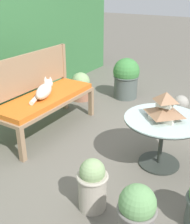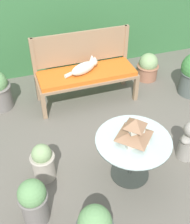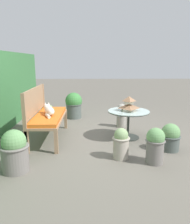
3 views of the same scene
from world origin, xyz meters
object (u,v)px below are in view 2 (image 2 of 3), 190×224
at_px(potted_plant_hedge_corner, 43,162).
at_px(potted_plant_patio_mid, 34,201).
at_px(patio_table, 133,147).
at_px(cat, 84,68).
at_px(garden_bust, 189,141).
at_px(potted_plant_table_far, 148,67).
at_px(pagoda_birdhouse, 135,131).
at_px(garden_bench, 87,76).

distance_m(potted_plant_hedge_corner, potted_plant_patio_mid, 0.51).
bearing_deg(patio_table, cat, 92.74).
xyz_separation_m(patio_table, garden_bust, (0.75, 0.03, -0.17)).
height_order(potted_plant_patio_mid, potted_plant_table_far, potted_plant_patio_mid).
height_order(patio_table, potted_plant_patio_mid, patio_table).
xyz_separation_m(pagoda_birdhouse, potted_plant_patio_mid, (-1.10, -0.21, -0.38)).
bearing_deg(cat, garden_bench, -2.02).
xyz_separation_m(patio_table, potted_plant_patio_mid, (-1.10, -0.21, -0.15)).
xyz_separation_m(patio_table, potted_plant_hedge_corner, (-0.93, 0.27, -0.19)).
relative_size(garden_bench, potted_plant_hedge_corner, 3.00).
bearing_deg(potted_plant_hedge_corner, cat, 55.52).
bearing_deg(garden_bench, potted_plant_hedge_corner, -125.39).
bearing_deg(potted_plant_hedge_corner, potted_plant_table_far, 36.54).
relative_size(garden_bench, potted_plant_table_far, 3.18).
xyz_separation_m(patio_table, pagoda_birdhouse, (0.00, -0.00, 0.23)).
distance_m(potted_plant_patio_mid, potted_plant_table_far, 2.97).
height_order(cat, patio_table, cat).
bearing_deg(garden_bench, cat, -158.58).
height_order(pagoda_birdhouse, potted_plant_hedge_corner, pagoda_birdhouse).
bearing_deg(garden_bust, potted_plant_table_far, 57.85).
height_order(potted_plant_hedge_corner, potted_plant_patio_mid, potted_plant_patio_mid).
distance_m(garden_bench, potted_plant_hedge_corner, 1.56).
distance_m(patio_table, potted_plant_hedge_corner, 0.98).
distance_m(cat, potted_plant_table_far, 1.27).
bearing_deg(potted_plant_hedge_corner, patio_table, -16.13).
distance_m(garden_bench, pagoda_birdhouse, 1.55).
height_order(potted_plant_hedge_corner, potted_plant_table_far, potted_plant_hedge_corner).
relative_size(patio_table, potted_plant_hedge_corner, 1.64).
height_order(patio_table, garden_bust, patio_table).
distance_m(potted_plant_hedge_corner, potted_plant_table_far, 2.54).
height_order(garden_bench, pagoda_birdhouse, pagoda_birdhouse).
height_order(garden_bust, potted_plant_hedge_corner, garden_bust).
relative_size(cat, garden_bust, 0.98).
bearing_deg(pagoda_birdhouse, potted_plant_patio_mid, -169.27).
bearing_deg(potted_plant_table_far, potted_plant_patio_mid, -138.05).
relative_size(potted_plant_patio_mid, potted_plant_table_far, 1.17).
bearing_deg(pagoda_birdhouse, patio_table, 90.00).
distance_m(patio_table, garden_bust, 0.77).
height_order(cat, pagoda_birdhouse, pagoda_birdhouse).
bearing_deg(potted_plant_table_far, cat, -167.31).
xyz_separation_m(cat, pagoda_birdhouse, (0.07, -1.51, 0.09)).
distance_m(pagoda_birdhouse, potted_plant_table_far, 2.15).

